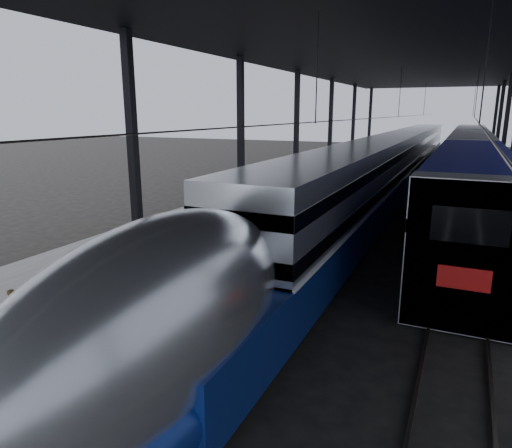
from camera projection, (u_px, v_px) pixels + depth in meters
The scene contains 8 objects.
ground at pixel (190, 321), 13.09m from camera, with size 160.00×160.00×0.00m, color black.
platform at pixel (302, 190), 32.04m from camera, with size 6.00×80.00×1.00m, color #4C4C4F.
yellow_strip at pixel (342, 185), 30.79m from camera, with size 0.30×80.00×0.01m, color gold.
rails at pixel (422, 205), 28.91m from camera, with size 6.52×80.00×0.16m.
canopy at pixel (390, 57), 27.80m from camera, with size 18.00×75.00×9.47m.
tgv_train at pixel (392, 167), 32.60m from camera, with size 2.95×65.20×4.22m.
second_train at pixel (469, 160), 35.73m from camera, with size 3.07×56.05×4.22m.
child at pixel (13, 308), 10.49m from camera, with size 0.33×0.22×0.91m, color #453317.
Camera 1 is at (6.73, -10.17, 5.83)m, focal length 32.00 mm.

